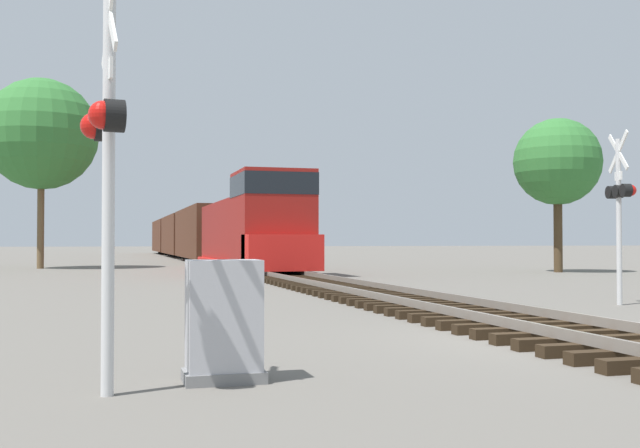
{
  "coord_description": "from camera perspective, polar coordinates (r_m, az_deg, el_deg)",
  "views": [
    {
      "loc": [
        -6.49,
        -9.76,
        1.46
      ],
      "look_at": [
        -0.78,
        10.42,
        1.94
      ],
      "focal_mm": 42.0,
      "sensor_mm": 36.0,
      "label": 1
    }
  ],
  "objects": [
    {
      "name": "relay_cabinet",
      "position": [
        7.91,
        -7.35,
        -7.4
      ],
      "size": [
        0.83,
        0.56,
        1.27
      ],
      "color": "slate",
      "rests_on": "ground"
    },
    {
      "name": "freight_train",
      "position": [
        60.54,
        -9.63,
        -0.82
      ],
      "size": [
        3.01,
        65.95,
        4.33
      ],
      "color": "maroon",
      "rests_on": "ground"
    },
    {
      "name": "crossing_signal_near",
      "position": [
        7.42,
        -16.0,
        6.05
      ],
      "size": [
        0.43,
        1.01,
        4.1
      ],
      "rotation": [
        0.0,
        0.0,
        -1.44
      ],
      "color": "silver",
      "rests_on": "ground"
    },
    {
      "name": "crossing_signal_far",
      "position": [
        18.45,
        21.89,
        1.76
      ],
      "size": [
        0.48,
        1.01,
        3.97
      ],
      "rotation": [
        0.0,
        0.0,
        1.38
      ],
      "color": "silver",
      "rests_on": "ground"
    },
    {
      "name": "tree_far_right",
      "position": [
        37.0,
        17.65,
        4.5
      ],
      "size": [
        4.08,
        4.08,
        7.24
      ],
      "color": "#473521",
      "rests_on": "ground"
    },
    {
      "name": "rail_track_bed",
      "position": [
        11.8,
        17.88,
        -7.7
      ],
      "size": [
        2.6,
        160.0,
        0.31
      ],
      "color": "black",
      "rests_on": "ground"
    },
    {
      "name": "ground_plane",
      "position": [
        11.81,
        17.88,
        -8.35
      ],
      "size": [
        400.0,
        400.0,
        0.0
      ],
      "primitive_type": "plane",
      "color": "#666059"
    },
    {
      "name": "tree_mid_background",
      "position": [
        42.76,
        -20.46,
        6.42
      ],
      "size": [
        5.93,
        5.93,
        10.13
      ],
      "color": "brown",
      "rests_on": "ground"
    }
  ]
}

